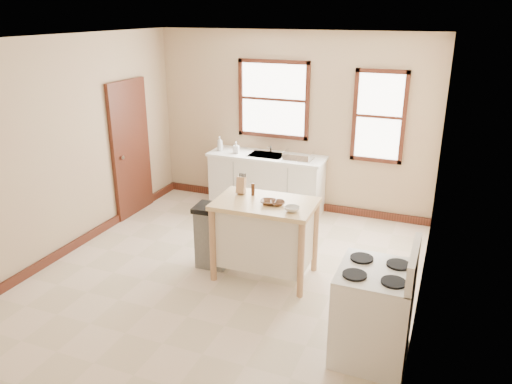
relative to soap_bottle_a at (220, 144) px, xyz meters
The scene contains 23 objects.
floor 2.62m from the soap_bottle_a, 63.06° to the right, with size 5.00×5.00×0.00m, color beige.
ceiling 2.98m from the soap_bottle_a, 63.06° to the right, with size 5.00×5.00×0.00m, color white.
wall_back 1.20m from the soap_bottle_a, 18.08° to the left, with size 4.50×0.04×2.80m, color tan.
wall_left 2.46m from the soap_bottle_a, 118.42° to the right, with size 0.04×5.00×2.80m, color tan.
wall_right 3.99m from the soap_bottle_a, 32.70° to the right, with size 0.04×5.00×2.80m, color tan.
window_main 1.11m from the soap_bottle_a, 23.04° to the left, with size 1.17×0.06×1.22m, color #39190F, non-canonical shape.
window_side 2.53m from the soap_bottle_a, ahead, with size 0.77×0.06×1.37m, color #39190F, non-canonical shape.
door_left 1.40m from the soap_bottle_a, 143.00° to the right, with size 0.06×0.90×2.10m, color #39190F.
baseboard_back 1.50m from the soap_bottle_a, 16.65° to the left, with size 4.50×0.04×0.12m, color #39190F.
baseboard_left 2.61m from the soap_bottle_a, 117.79° to the right, with size 0.04×5.00×0.12m, color #39190F.
sink_counter 0.98m from the soap_bottle_a, ahead, with size 1.86×0.62×0.92m, color silver, non-canonical shape.
faucet 0.82m from the soap_bottle_a, 16.63° to the left, with size 0.03×0.03×0.22m, color silver.
soap_bottle_a is the anchor object (origin of this frame).
soap_bottle_b 0.31m from the soap_bottle_a, ahead, with size 0.08×0.09×0.19m, color #B2B2B2.
dish_rack 1.33m from the soap_bottle_a, ahead, with size 0.44×0.33×0.11m, color silver, non-canonical shape.
kitchen_island 2.56m from the soap_bottle_a, 52.09° to the right, with size 1.18×0.75×0.97m, color tan, non-canonical shape.
knife_block 2.16m from the soap_bottle_a, 57.39° to the right, with size 0.10×0.10×0.20m, color #D4B66F, non-canonical shape.
pepper_grinder 2.25m from the soap_bottle_a, 54.06° to the right, with size 0.04×0.04×0.15m, color #452512.
bowl_a 2.57m from the soap_bottle_a, 51.73° to the right, with size 0.19×0.19×0.05m, color brown.
bowl_b 2.63m from the soap_bottle_a, 49.67° to the right, with size 0.17×0.17×0.04m, color brown.
bowl_c 2.87m from the soap_bottle_a, 48.02° to the right, with size 0.17×0.17×0.05m, color silver.
trash_bin 2.24m from the soap_bottle_a, 67.11° to the right, with size 0.42×0.35×0.81m, color #5B5B59, non-canonical shape.
gas_stove 4.27m from the soap_bottle_a, 45.13° to the right, with size 0.72×0.73×1.17m, color white, non-canonical shape.
Camera 1 is at (2.37, -4.91, 3.09)m, focal length 35.00 mm.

